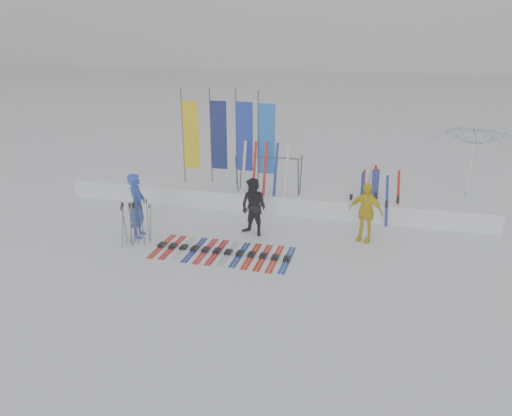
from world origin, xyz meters
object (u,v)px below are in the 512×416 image
(tent_canopy, at_px, (471,166))
(person_blue, at_px, (137,205))
(person_black, at_px, (254,207))
(ski_rack, at_px, (269,169))
(ski_row, at_px, (223,252))
(person_yellow, at_px, (365,212))

(tent_canopy, bearing_deg, person_blue, -151.37)
(person_blue, distance_m, tent_canopy, 10.75)
(person_black, distance_m, ski_rack, 2.21)
(ski_row, bearing_deg, person_yellow, 26.87)
(person_blue, height_order, ski_rack, person_blue)
(person_black, bearing_deg, tent_canopy, 55.24)
(person_yellow, bearing_deg, ski_row, -136.14)
(tent_canopy, bearing_deg, person_black, -146.05)
(ski_row, bearing_deg, tent_canopy, 39.98)
(ski_row, height_order, ski_rack, ski_rack)
(person_black, distance_m, person_yellow, 3.13)
(person_yellow, height_order, tent_canopy, tent_canopy)
(person_blue, xyz_separation_m, ski_row, (2.68, -0.51, -0.90))
(person_black, relative_size, ski_rack, 0.82)
(person_black, bearing_deg, person_blue, -142.38)
(tent_canopy, bearing_deg, person_yellow, -129.51)
(ski_rack, bearing_deg, ski_row, -96.66)
(person_blue, bearing_deg, tent_canopy, -73.87)
(person_blue, bearing_deg, ski_rack, -57.85)
(person_yellow, bearing_deg, person_blue, -151.25)
(person_blue, distance_m, ski_row, 2.87)
(person_blue, xyz_separation_m, person_yellow, (6.26, 1.30, -0.09))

